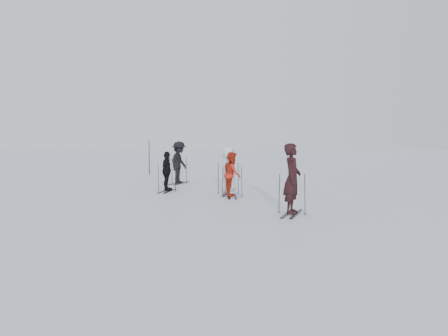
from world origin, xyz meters
The scene contains 12 objects.
ground centered at (0.00, 0.00, 0.00)m, with size 120.00×120.00×0.00m, color silver.
skier_near_dark centered at (1.71, -3.43, 0.98)m, with size 0.72×0.47×1.96m, color black.
skier_red centered at (0.27, 0.26, 0.80)m, with size 0.78×0.61×1.61m, color #AC2413.
skier_grey centered at (0.16, 1.04, 0.90)m, with size 0.88×0.57×1.80m, color silver.
skier_uphill_left centered at (-2.25, 2.01, 0.78)m, with size 0.92×0.38×1.57m, color black.
skier_uphill_far centered at (-1.92, 5.01, 0.97)m, with size 1.26×0.72×1.95m, color black.
skis_near_dark centered at (1.71, -3.43, 0.59)m, with size 0.86×1.62×1.18m, color black, non-canonical shape.
skis_red centered at (0.27, 0.26, 0.56)m, with size 0.82×1.54×1.13m, color black, non-canonical shape.
skis_grey centered at (0.16, 1.04, 0.62)m, with size 0.90×1.71×1.24m, color black, non-canonical shape.
skis_uphill_left centered at (-2.25, 2.01, 0.58)m, with size 0.84×1.59×1.16m, color black, non-canonical shape.
skis_uphill_far centered at (-1.92, 5.01, 0.62)m, with size 0.90×1.69×1.23m, color black, non-canonical shape.
piste_marker centered at (-3.89, 9.66, 0.99)m, with size 0.04×0.04×1.97m, color black.
Camera 1 is at (-0.77, -15.48, 2.15)m, focal length 35.00 mm.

